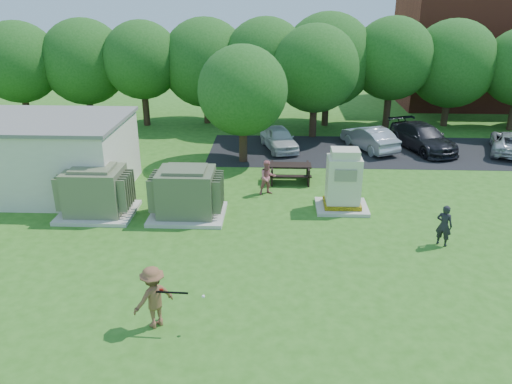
{
  "coord_description": "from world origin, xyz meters",
  "views": [
    {
      "loc": [
        0.76,
        -13.8,
        8.61
      ],
      "look_at": [
        0.0,
        4.0,
        1.3
      ],
      "focal_mm": 35.0,
      "sensor_mm": 36.0,
      "label": 1
    }
  ],
  "objects_px": {
    "generator_cabinet": "(343,183)",
    "picnic_table": "(290,171)",
    "person_at_picnic": "(268,178)",
    "batter": "(154,297)",
    "transformer_left": "(96,192)",
    "person_by_generator": "(444,225)",
    "transformer_right": "(187,194)",
    "car_dark": "(423,137)",
    "car_white": "(279,138)",
    "car_silver_a": "(369,138)",
    "car_silver_b": "(511,142)"
  },
  "relations": [
    {
      "from": "batter",
      "to": "person_at_picnic",
      "type": "xyz_separation_m",
      "value": [
        2.87,
        9.56,
        -0.12
      ]
    },
    {
      "from": "car_white",
      "to": "car_silver_b",
      "type": "bearing_deg",
      "value": -16.87
    },
    {
      "from": "car_white",
      "to": "car_silver_b",
      "type": "distance_m",
      "value": 12.95
    },
    {
      "from": "car_dark",
      "to": "transformer_right",
      "type": "bearing_deg",
      "value": -161.07
    },
    {
      "from": "generator_cabinet",
      "to": "car_white",
      "type": "xyz_separation_m",
      "value": [
        -2.64,
        8.26,
        -0.5
      ]
    },
    {
      "from": "transformer_right",
      "to": "car_white",
      "type": "relative_size",
      "value": 0.79
    },
    {
      "from": "car_white",
      "to": "car_dark",
      "type": "distance_m",
      "value": 8.18
    },
    {
      "from": "transformer_left",
      "to": "picnic_table",
      "type": "bearing_deg",
      "value": 27.33
    },
    {
      "from": "transformer_left",
      "to": "person_at_picnic",
      "type": "bearing_deg",
      "value": 19.61
    },
    {
      "from": "transformer_left",
      "to": "car_white",
      "type": "relative_size",
      "value": 0.79
    },
    {
      "from": "person_by_generator",
      "to": "person_at_picnic",
      "type": "distance_m",
      "value": 7.82
    },
    {
      "from": "generator_cabinet",
      "to": "car_dark",
      "type": "height_order",
      "value": "generator_cabinet"
    },
    {
      "from": "generator_cabinet",
      "to": "person_at_picnic",
      "type": "relative_size",
      "value": 1.66
    },
    {
      "from": "batter",
      "to": "car_silver_a",
      "type": "relative_size",
      "value": 0.45
    },
    {
      "from": "car_silver_a",
      "to": "car_dark",
      "type": "height_order",
      "value": "car_dark"
    },
    {
      "from": "transformer_left",
      "to": "car_white",
      "type": "xyz_separation_m",
      "value": [
        7.4,
        9.25,
        -0.33
      ]
    },
    {
      "from": "car_dark",
      "to": "transformer_left",
      "type": "bearing_deg",
      "value": -168.35
    },
    {
      "from": "picnic_table",
      "to": "car_silver_b",
      "type": "xyz_separation_m",
      "value": [
        12.42,
        5.01,
        0.07
      ]
    },
    {
      "from": "person_at_picnic",
      "to": "transformer_left",
      "type": "bearing_deg",
      "value": 179.76
    },
    {
      "from": "generator_cabinet",
      "to": "picnic_table",
      "type": "distance_m",
      "value": 3.81
    },
    {
      "from": "picnic_table",
      "to": "car_silver_b",
      "type": "bearing_deg",
      "value": 21.98
    },
    {
      "from": "transformer_left",
      "to": "batter",
      "type": "height_order",
      "value": "transformer_left"
    },
    {
      "from": "generator_cabinet",
      "to": "car_silver_a",
      "type": "xyz_separation_m",
      "value": [
        2.52,
        8.43,
        -0.47
      ]
    },
    {
      "from": "transformer_left",
      "to": "person_by_generator",
      "type": "height_order",
      "value": "transformer_left"
    },
    {
      "from": "generator_cabinet",
      "to": "person_at_picnic",
      "type": "bearing_deg",
      "value": 154.9
    },
    {
      "from": "picnic_table",
      "to": "transformer_left",
      "type": "bearing_deg",
      "value": -152.67
    },
    {
      "from": "person_at_picnic",
      "to": "car_white",
      "type": "xyz_separation_m",
      "value": [
        0.51,
        6.79,
        -0.14
      ]
    },
    {
      "from": "transformer_right",
      "to": "batter",
      "type": "relative_size",
      "value": 1.65
    },
    {
      "from": "picnic_table",
      "to": "person_by_generator",
      "type": "bearing_deg",
      "value": -49.13
    },
    {
      "from": "car_silver_b",
      "to": "picnic_table",
      "type": "bearing_deg",
      "value": 42.18
    },
    {
      "from": "picnic_table",
      "to": "car_white",
      "type": "height_order",
      "value": "car_white"
    },
    {
      "from": "batter",
      "to": "car_dark",
      "type": "relative_size",
      "value": 0.37
    },
    {
      "from": "generator_cabinet",
      "to": "car_dark",
      "type": "relative_size",
      "value": 0.53
    },
    {
      "from": "person_at_picnic",
      "to": "batter",
      "type": "bearing_deg",
      "value": -126.57
    },
    {
      "from": "generator_cabinet",
      "to": "picnic_table",
      "type": "bearing_deg",
      "value": 124.09
    },
    {
      "from": "transformer_right",
      "to": "car_silver_a",
      "type": "height_order",
      "value": "transformer_right"
    },
    {
      "from": "person_at_picnic",
      "to": "car_silver_b",
      "type": "bearing_deg",
      "value": 6.46
    },
    {
      "from": "person_at_picnic",
      "to": "picnic_table",
      "type": "bearing_deg",
      "value": 37.88
    },
    {
      "from": "picnic_table",
      "to": "batter",
      "type": "bearing_deg",
      "value": -109.23
    },
    {
      "from": "picnic_table",
      "to": "person_at_picnic",
      "type": "xyz_separation_m",
      "value": [
        -1.04,
        -1.64,
        0.26
      ]
    },
    {
      "from": "person_by_generator",
      "to": "transformer_left",
      "type": "bearing_deg",
      "value": 24.59
    },
    {
      "from": "transformer_right",
      "to": "person_by_generator",
      "type": "bearing_deg",
      "value": -12.23
    },
    {
      "from": "generator_cabinet",
      "to": "picnic_table",
      "type": "height_order",
      "value": "generator_cabinet"
    },
    {
      "from": "person_at_picnic",
      "to": "car_silver_a",
      "type": "relative_size",
      "value": 0.39
    },
    {
      "from": "car_white",
      "to": "car_dark",
      "type": "relative_size",
      "value": 0.77
    },
    {
      "from": "person_at_picnic",
      "to": "car_dark",
      "type": "height_order",
      "value": "person_at_picnic"
    },
    {
      "from": "transformer_left",
      "to": "car_dark",
      "type": "xyz_separation_m",
      "value": [
        15.58,
        9.52,
        -0.26
      ]
    },
    {
      "from": "generator_cabinet",
      "to": "transformer_right",
      "type": "bearing_deg",
      "value": -171.18
    },
    {
      "from": "batter",
      "to": "car_silver_b",
      "type": "bearing_deg",
      "value": -176.76
    },
    {
      "from": "car_dark",
      "to": "car_silver_b",
      "type": "xyz_separation_m",
      "value": [
        4.78,
        -0.41,
        -0.11
      ]
    }
  ]
}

